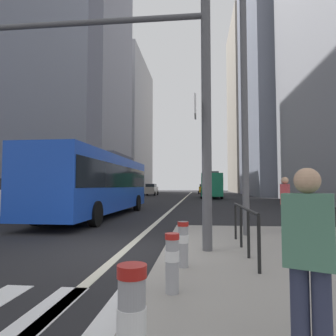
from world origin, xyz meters
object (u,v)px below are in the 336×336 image
street_lamp_post (244,64)px  car_receding_near (203,189)px  car_oncoming_mid (151,189)px  car_receding_far (210,189)px  traffic_signal_gantry (113,79)px  city_bus_red_receding (211,184)px  bollard_left (172,259)px  bollard_right (183,242)px  pedestrian_walking (285,201)px  sedan_white_oncoming (16,198)px  bollard_front (132,330)px  pedestrian_waiting (309,255)px  city_bus_blue_oncoming (99,181)px

street_lamp_post → car_receding_near: bearing=90.5°
car_oncoming_mid → car_receding_near: (8.96, 11.27, -0.00)m
car_receding_far → traffic_signal_gantry: traffic_signal_gantry is taller
city_bus_red_receding → bollard_left: 36.26m
traffic_signal_gantry → bollard_right: bearing=-38.7°
car_receding_near → pedestrian_walking: (1.82, -50.87, 0.12)m
traffic_signal_gantry → car_receding_near: bearing=86.9°
car_oncoming_mid → sedan_white_oncoming: bearing=-91.5°
sedan_white_oncoming → bollard_right: size_ratio=5.40×
car_oncoming_mid → bollard_left: 46.04m
city_bus_red_receding → bollard_left: (-1.97, -36.18, -1.24)m
bollard_front → bollard_right: 3.40m
bollard_front → pedestrian_waiting: 1.51m
car_oncoming_mid → pedestrian_walking: 41.04m
car_receding_far → street_lamp_post: (-0.63, -46.24, 4.29)m
traffic_signal_gantry → city_bus_red_receding: bearing=83.9°
car_receding_far → sedan_white_oncoming: bearing=-104.8°
sedan_white_oncoming → bollard_right: sedan_white_oncoming is taller
car_receding_near → city_bus_red_receding: bearing=-88.1°
bollard_front → bollard_left: 2.12m
sedan_white_oncoming → pedestrian_walking: 12.35m
sedan_white_oncoming → pedestrian_walking: bearing=-18.5°
bollard_left → pedestrian_waiting: bearing=-49.8°
bollard_front → pedestrian_walking: 8.55m
car_receding_far → bollard_left: 51.21m
pedestrian_waiting → pedestrian_walking: bearing=75.6°
pedestrian_walking → car_receding_near: bearing=92.1°
sedan_white_oncoming → bollard_front: size_ratio=4.67×
city_bus_red_receding → car_oncoming_mid: city_bus_red_receding is taller
car_receding_far → street_lamp_post: bearing=-90.8°
car_oncoming_mid → bollard_front: car_oncoming_mid is taller
bollard_front → pedestrian_walking: bearing=68.0°
street_lamp_post → pedestrian_walking: 4.48m
car_oncoming_mid → bollard_right: 44.79m
pedestrian_walking → bollard_front: bearing=-112.0°
car_oncoming_mid → bollard_front: 48.11m
sedan_white_oncoming → bollard_front: sedan_white_oncoming is taller
traffic_signal_gantry → street_lamp_post: bearing=33.5°
city_bus_red_receding → bollard_right: 34.97m
pedestrian_walking → street_lamp_post: bearing=-147.1°
city_bus_red_receding → pedestrian_waiting: size_ratio=7.38×
sedan_white_oncoming → pedestrian_waiting: (9.84, -11.20, 0.03)m
car_receding_far → bollard_right: car_receding_far is taller
city_bus_blue_oncoming → pedestrian_walking: bearing=-33.1°
car_receding_far → bollard_right: bearing=-92.6°
sedan_white_oncoming → car_oncoming_mid: 35.69m
car_receding_far → bollard_right: 49.93m
street_lamp_post → bollard_left: (-1.75, -4.92, -4.69)m
bollard_left → bollard_front: bearing=-91.9°
city_bus_blue_oncoming → traffic_signal_gantry: 9.19m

